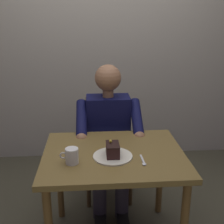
# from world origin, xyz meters

# --- Properties ---
(cafe_rear_panel) EXTENTS (6.40, 0.12, 3.00)m
(cafe_rear_panel) POSITION_xyz_m (0.00, -1.49, 1.50)
(cafe_rear_panel) COLOR #A8A094
(cafe_rear_panel) RESTS_ON ground
(dining_table) EXTENTS (0.93, 0.75, 0.72)m
(dining_table) POSITION_xyz_m (0.00, 0.00, 0.62)
(dining_table) COLOR brown
(dining_table) RESTS_ON ground
(chair) EXTENTS (0.42, 0.42, 0.89)m
(chair) POSITION_xyz_m (0.00, -0.67, 0.49)
(chair) COLOR brown
(chair) RESTS_ON ground
(seated_person) EXTENTS (0.53, 0.58, 1.21)m
(seated_person) POSITION_xyz_m (0.00, -0.50, 0.63)
(seated_person) COLOR #0E1038
(seated_person) RESTS_ON ground
(dessert_plate) EXTENTS (0.25, 0.25, 0.01)m
(dessert_plate) POSITION_xyz_m (0.01, 0.06, 0.72)
(dessert_plate) COLOR silver
(dessert_plate) RESTS_ON dining_table
(cake_slice) EXTENTS (0.08, 0.13, 0.10)m
(cake_slice) POSITION_xyz_m (0.01, 0.06, 0.77)
(cake_slice) COLOR #331A1A
(cake_slice) RESTS_ON dessert_plate
(coffee_cup) EXTENTS (0.12, 0.08, 0.10)m
(coffee_cup) POSITION_xyz_m (0.27, 0.13, 0.77)
(coffee_cup) COLOR silver
(coffee_cup) RESTS_ON dining_table
(dessert_spoon) EXTENTS (0.03, 0.14, 0.01)m
(dessert_spoon) POSITION_xyz_m (-0.17, 0.15, 0.72)
(dessert_spoon) COLOR silver
(dessert_spoon) RESTS_ON dining_table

